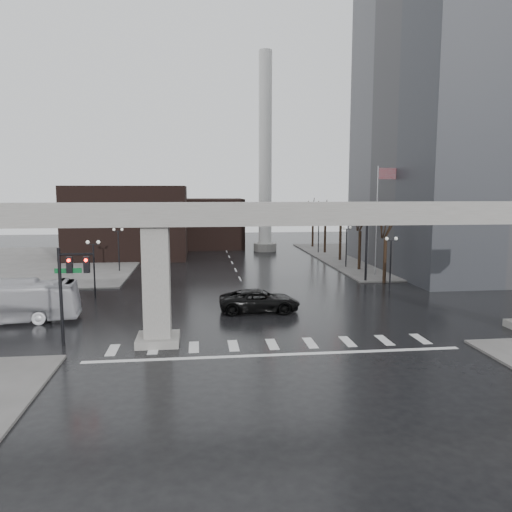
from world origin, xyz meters
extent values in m
plane|color=black|center=(0.00, 0.00, 0.00)|extent=(160.00, 160.00, 0.00)
cube|color=slate|center=(26.00, 36.00, 0.07)|extent=(28.00, 36.00, 0.15)
cube|color=slate|center=(-26.00, 36.00, 0.07)|extent=(28.00, 36.00, 0.15)
cube|color=#989590|center=(0.00, 0.00, 8.00)|extent=(48.00, 2.20, 1.40)
cube|color=#989590|center=(-7.00, 0.00, 3.65)|extent=(1.60, 1.60, 7.30)
cube|color=#989590|center=(-7.00, 0.00, 0.25)|extent=(2.60, 2.60, 0.50)
cube|color=slate|center=(28.00, 26.00, 21.00)|extent=(22.00, 26.00, 42.00)
cube|color=black|center=(-14.00, 42.00, 5.00)|extent=(16.00, 14.00, 10.00)
cube|color=black|center=(-2.00, 52.00, 4.00)|extent=(10.00, 10.00, 8.00)
cylinder|color=white|center=(6.00, 46.00, 15.00)|extent=(2.00, 2.00, 30.00)
cylinder|color=#989590|center=(6.00, 46.00, 0.60)|extent=(3.60, 3.60, 1.20)
cylinder|color=black|center=(12.80, 18.80, 4.00)|extent=(0.24, 0.24, 8.00)
cylinder|color=black|center=(6.80, 18.80, 7.20)|extent=(12.00, 0.18, 0.18)
cube|color=black|center=(9.80, 18.80, 6.55)|extent=(0.35, 0.30, 1.00)
cube|color=black|center=(6.30, 18.80, 6.55)|extent=(0.35, 0.30, 1.00)
cube|color=black|center=(2.80, 18.80, 6.55)|extent=(0.35, 0.30, 1.00)
sphere|color=#FF0C05|center=(9.80, 18.62, 6.85)|extent=(0.20, 0.20, 0.20)
cube|color=#0B5325|center=(11.30, 18.80, 7.00)|extent=(1.80, 0.05, 0.35)
cube|color=#0B5325|center=(4.80, 18.80, 7.00)|extent=(1.80, 0.05, 0.35)
cylinder|color=black|center=(-12.80, 0.50, 3.00)|extent=(0.20, 0.20, 6.00)
cylinder|color=black|center=(-11.80, 0.50, 5.60)|extent=(2.00, 0.14, 0.14)
cube|color=black|center=(-12.20, 0.50, 4.95)|extent=(0.35, 0.30, 1.00)
cube|color=black|center=(-11.20, 0.50, 4.95)|extent=(0.35, 0.30, 1.00)
cube|color=#0B5325|center=(-12.30, 0.50, 4.60)|extent=(1.60, 0.05, 0.30)
cylinder|color=silver|center=(15.00, 22.00, 6.00)|extent=(0.12, 0.12, 12.00)
cube|color=red|center=(16.00, 22.00, 11.20)|extent=(2.00, 0.03, 1.20)
cylinder|color=black|center=(13.50, 14.00, 2.40)|extent=(0.14, 0.14, 4.80)
cube|color=black|center=(13.50, 14.00, 4.75)|extent=(0.90, 0.06, 0.06)
sphere|color=silver|center=(13.05, 14.00, 4.95)|extent=(0.32, 0.32, 0.32)
sphere|color=silver|center=(13.95, 14.00, 4.95)|extent=(0.32, 0.32, 0.32)
cylinder|color=black|center=(13.50, 28.00, 2.40)|extent=(0.14, 0.14, 4.80)
cube|color=black|center=(13.50, 28.00, 4.75)|extent=(0.90, 0.06, 0.06)
sphere|color=silver|center=(13.05, 28.00, 4.95)|extent=(0.32, 0.32, 0.32)
sphere|color=silver|center=(13.95, 28.00, 4.95)|extent=(0.32, 0.32, 0.32)
cylinder|color=black|center=(13.50, 42.00, 2.40)|extent=(0.14, 0.14, 4.80)
cube|color=black|center=(13.50, 42.00, 4.75)|extent=(0.90, 0.06, 0.06)
sphere|color=silver|center=(13.05, 42.00, 4.95)|extent=(0.32, 0.32, 0.32)
sphere|color=silver|center=(13.95, 42.00, 4.95)|extent=(0.32, 0.32, 0.32)
cylinder|color=black|center=(-13.50, 14.00, 2.40)|extent=(0.14, 0.14, 4.80)
cube|color=black|center=(-13.50, 14.00, 4.75)|extent=(0.90, 0.06, 0.06)
sphere|color=silver|center=(-13.95, 14.00, 4.95)|extent=(0.32, 0.32, 0.32)
sphere|color=silver|center=(-13.05, 14.00, 4.95)|extent=(0.32, 0.32, 0.32)
cylinder|color=black|center=(-13.50, 28.00, 2.40)|extent=(0.14, 0.14, 4.80)
cube|color=black|center=(-13.50, 28.00, 4.75)|extent=(0.90, 0.06, 0.06)
sphere|color=silver|center=(-13.95, 28.00, 4.95)|extent=(0.32, 0.32, 0.32)
sphere|color=silver|center=(-13.05, 28.00, 4.95)|extent=(0.32, 0.32, 0.32)
cylinder|color=black|center=(-13.50, 42.00, 2.40)|extent=(0.14, 0.14, 4.80)
cube|color=black|center=(-13.50, 42.00, 4.75)|extent=(0.90, 0.06, 0.06)
sphere|color=silver|center=(-13.95, 42.00, 4.95)|extent=(0.32, 0.32, 0.32)
sphere|color=silver|center=(-13.05, 42.00, 4.95)|extent=(0.32, 0.32, 0.32)
cylinder|color=black|center=(14.50, 18.00, 2.27)|extent=(0.34, 0.34, 4.55)
cylinder|color=black|center=(14.50, 18.00, 6.01)|extent=(0.12, 1.52, 2.98)
cylinder|color=black|center=(15.00, 18.25, 5.78)|extent=(0.83, 1.14, 2.51)
cylinder|color=black|center=(14.50, 26.00, 2.33)|extent=(0.34, 0.34, 4.66)
cylinder|color=black|center=(14.50, 26.00, 6.15)|extent=(0.12, 1.55, 3.05)
cylinder|color=black|center=(15.00, 26.25, 5.91)|extent=(0.85, 1.16, 2.57)
cylinder|color=black|center=(14.50, 34.00, 2.38)|extent=(0.34, 0.34, 4.76)
cylinder|color=black|center=(14.50, 34.00, 6.29)|extent=(0.12, 1.59, 3.11)
cylinder|color=black|center=(15.00, 34.25, 6.05)|extent=(0.86, 1.18, 2.62)
cylinder|color=black|center=(14.50, 42.00, 2.43)|extent=(0.34, 0.34, 4.87)
cylinder|color=black|center=(14.50, 42.00, 6.43)|extent=(0.12, 1.62, 3.18)
cylinder|color=black|center=(15.00, 42.25, 6.18)|extent=(0.88, 1.20, 2.68)
cylinder|color=black|center=(14.50, 50.00, 2.48)|extent=(0.34, 0.34, 4.97)
cylinder|color=black|center=(14.50, 50.00, 6.57)|extent=(0.12, 1.65, 3.25)
cylinder|color=black|center=(15.00, 50.25, 6.31)|extent=(0.89, 1.23, 2.74)
imported|color=black|center=(0.27, 7.35, 0.87)|extent=(6.34, 3.03, 1.74)
camera|label=1|loc=(-4.50, -30.45, 9.46)|focal=35.00mm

